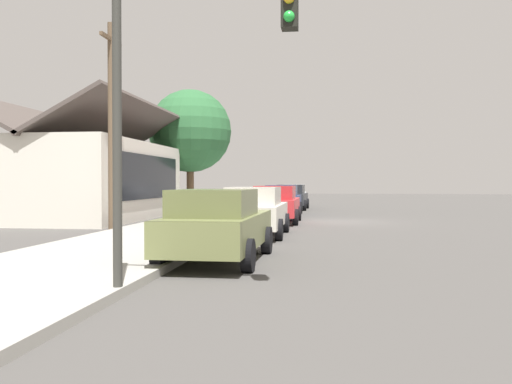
% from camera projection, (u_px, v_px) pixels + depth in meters
% --- Properties ---
extents(ground_plane, '(120.00, 120.00, 0.00)m').
position_uv_depth(ground_plane, '(337.00, 222.00, 24.35)').
color(ground_plane, '#4C4947').
extents(sidewalk_curb, '(60.00, 4.20, 0.16)m').
position_uv_depth(sidewalk_curb, '(212.00, 219.00, 25.06)').
color(sidewalk_curb, '#A3A099').
rests_on(sidewalk_curb, ground).
extents(car_olive, '(4.65, 2.05, 1.59)m').
position_uv_depth(car_olive, '(218.00, 225.00, 12.07)').
color(car_olive, olive).
rests_on(car_olive, ground).
extents(car_ivory, '(4.53, 1.98, 1.59)m').
position_uv_depth(car_ivory, '(255.00, 211.00, 17.81)').
color(car_ivory, silver).
rests_on(car_ivory, ground).
extents(car_cherry, '(4.58, 2.06, 1.59)m').
position_uv_depth(car_cherry, '(276.00, 204.00, 23.67)').
color(car_cherry, red).
rests_on(car_cherry, ground).
extents(car_navy, '(4.49, 1.99, 1.59)m').
position_uv_depth(car_navy, '(282.00, 200.00, 29.29)').
color(car_navy, navy).
rests_on(car_navy, ground).
extents(car_charcoal, '(4.87, 2.10, 1.59)m').
position_uv_depth(car_charcoal, '(292.00, 197.00, 35.27)').
color(car_charcoal, '#2D3035').
rests_on(car_charcoal, ground).
extents(car_silver, '(4.80, 2.13, 1.59)m').
position_uv_depth(car_silver, '(294.00, 195.00, 40.93)').
color(car_silver, silver).
rests_on(car_silver, ground).
extents(storefront_building, '(11.56, 6.85, 5.49)m').
position_uv_depth(storefront_building, '(83.00, 178.00, 26.25)').
color(storefront_building, silver).
rests_on(storefront_building, ground).
extents(shade_tree, '(4.95, 4.95, 7.29)m').
position_uv_depth(shade_tree, '(190.00, 131.00, 33.11)').
color(shade_tree, brown).
rests_on(shade_tree, ground).
extents(traffic_light_main, '(0.37, 2.79, 5.20)m').
position_uv_depth(traffic_light_main, '(185.00, 64.00, 8.15)').
color(traffic_light_main, '#383833').
rests_on(traffic_light_main, ground).
extents(utility_pole_wooden, '(1.80, 0.24, 7.50)m').
position_uv_depth(utility_pole_wooden, '(111.00, 122.00, 19.97)').
color(utility_pole_wooden, brown).
rests_on(utility_pole_wooden, ground).
extents(fire_hydrant_red, '(0.22, 0.22, 0.71)m').
position_uv_depth(fire_hydrant_red, '(186.00, 229.00, 14.79)').
color(fire_hydrant_red, red).
rests_on(fire_hydrant_red, sidewalk_curb).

